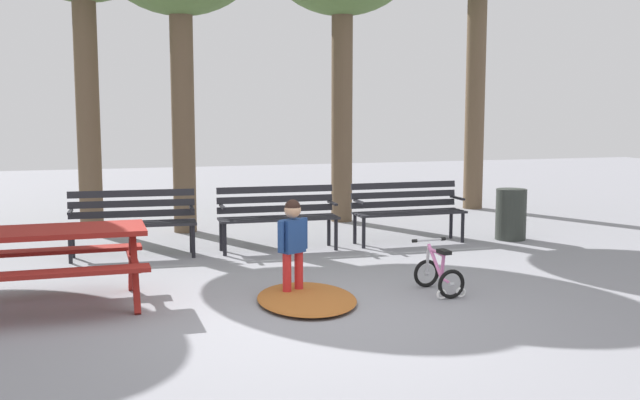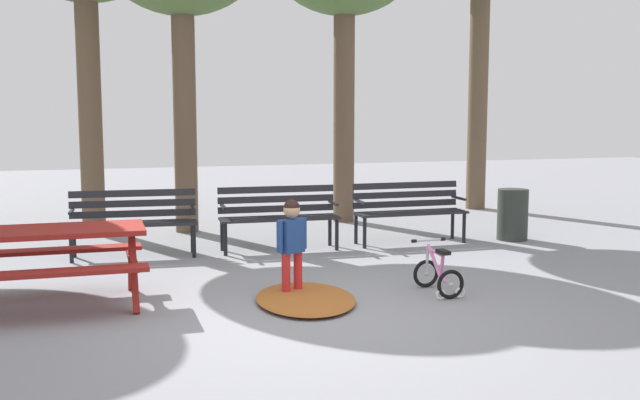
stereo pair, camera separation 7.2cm
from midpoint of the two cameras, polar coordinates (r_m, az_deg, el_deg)
The scene contains 9 objects.
ground at distance 6.94m, azimuth -0.80°, elevation -8.89°, with size 36.00×36.00×0.00m, color gray.
picnic_table at distance 7.57m, azimuth -20.30°, elevation -3.39°, with size 1.81×1.36×0.79m.
park_bench_far_left at distance 9.87m, azimuth -14.35°, elevation -1.31°, with size 1.63×0.56×0.85m.
park_bench_left at distance 10.07m, azimuth -3.48°, elevation -0.94°, with size 1.62×0.51×0.85m.
park_bench_right at distance 10.66m, azimuth 6.48°, elevation -0.53°, with size 1.60×0.46×0.85m.
child_standing at distance 7.54m, azimuth -2.37°, elevation -3.09°, with size 0.35×0.25×1.00m.
kids_bicycle at distance 7.84m, azimuth 8.81°, elevation -5.60°, with size 0.39×0.58×0.54m.
leaf_pile at distance 7.44m, azimuth -1.32°, elevation -7.54°, with size 1.39×0.97×0.07m, color #9E5623.
trash_bin at distance 11.19m, azimuth 14.20°, elevation -1.07°, with size 0.44×0.44×0.74m, color #2D332D.
Camera 1 is at (-1.88, -6.41, 1.91)m, focal length 41.89 mm.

